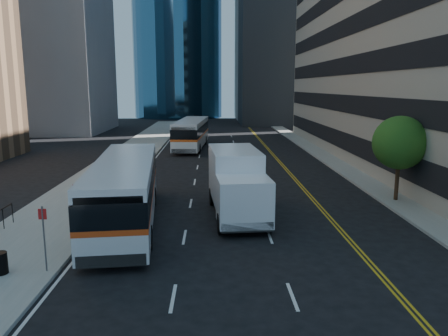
{
  "coord_description": "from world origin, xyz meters",
  "views": [
    {
      "loc": [
        -2.15,
        -17.53,
        6.94
      ],
      "look_at": [
        -1.58,
        4.6,
        2.8
      ],
      "focal_mm": 35.0,
      "sensor_mm": 36.0,
      "label": 1
    }
  ],
  "objects_px": {
    "box_truck": "(237,182)",
    "bus_rear": "(191,133)",
    "street_tree": "(400,143)",
    "bus_front": "(125,189)",
    "trash_can": "(0,263)"
  },
  "relations": [
    {
      "from": "bus_rear",
      "to": "box_truck",
      "type": "relative_size",
      "value": 1.69
    },
    {
      "from": "box_truck",
      "to": "bus_rear",
      "type": "bearing_deg",
      "value": 93.46
    },
    {
      "from": "bus_front",
      "to": "trash_can",
      "type": "xyz_separation_m",
      "value": [
        -3.4,
        -6.36,
        -1.25
      ]
    },
    {
      "from": "street_tree",
      "to": "trash_can",
      "type": "distance_m",
      "value": 21.79
    },
    {
      "from": "bus_front",
      "to": "bus_rear",
      "type": "height_order",
      "value": "bus_front"
    },
    {
      "from": "bus_front",
      "to": "box_truck",
      "type": "xyz_separation_m",
      "value": [
        5.73,
        1.23,
        0.06
      ]
    },
    {
      "from": "bus_front",
      "to": "box_truck",
      "type": "relative_size",
      "value": 1.73
    },
    {
      "from": "box_truck",
      "to": "trash_can",
      "type": "height_order",
      "value": "box_truck"
    },
    {
      "from": "bus_rear",
      "to": "street_tree",
      "type": "bearing_deg",
      "value": -56.07
    },
    {
      "from": "street_tree",
      "to": "trash_can",
      "type": "bearing_deg",
      "value": -151.72
    },
    {
      "from": "street_tree",
      "to": "trash_can",
      "type": "height_order",
      "value": "street_tree"
    },
    {
      "from": "bus_rear",
      "to": "trash_can",
      "type": "xyz_separation_m",
      "value": [
        -5.43,
        -34.17,
        -1.21
      ]
    },
    {
      "from": "box_truck",
      "to": "trash_can",
      "type": "xyz_separation_m",
      "value": [
        -9.13,
        -7.59,
        -1.31
      ]
    },
    {
      "from": "box_truck",
      "to": "street_tree",
      "type": "bearing_deg",
      "value": 10.5
    },
    {
      "from": "street_tree",
      "to": "bus_rear",
      "type": "bearing_deg",
      "value": 119.52
    }
  ]
}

